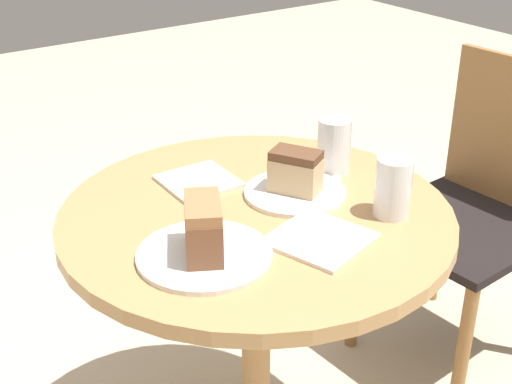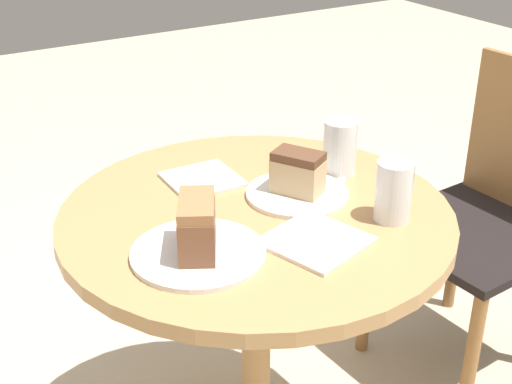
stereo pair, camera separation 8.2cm
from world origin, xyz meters
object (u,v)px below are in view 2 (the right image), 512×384
Objects in this scene: plate_far at (198,253)px; cake_slice_near at (298,172)px; cake_slice_far at (197,226)px; glass_lemonade at (340,150)px; glass_water at (393,194)px; chair at (491,217)px; plate_near at (297,194)px.

plate_far is 2.04× the size of cake_slice_near.
cake_slice_far is 1.10× the size of glass_lemonade.
glass_water is (0.07, 0.38, 0.05)m from plate_far.
chair is at bearing 93.78° from cake_slice_near.
plate_far is at bearing -101.15° from glass_water.
plate_near is 1.79× the size of cake_slice_near.
plate_far is at bearing -85.09° from chair.
plate_near is at bearing 69.44° from cake_slice_near.
chair is at bearing 98.63° from cake_slice_far.
plate_far is at bearing 0.00° from cake_slice_far.
cake_slice_far is at bearing -70.94° from glass_lemonade.
cake_slice_near reaches higher than plate_far.
chair reaches higher than cake_slice_far.
glass_water reaches higher than plate_near.
chair is at bearing 98.63° from plate_far.
plate_far is at bearing -70.94° from glass_lemonade.
glass_water is at bearing 29.80° from cake_slice_near.
chair is 0.73m from plate_near.
cake_slice_near is at bearing -110.56° from plate_near.
cake_slice_far is (-0.00, 0.00, 0.05)m from plate_far.
plate_far is 1.98× the size of glass_lemonade.
glass_lemonade is (-0.04, 0.14, 0.00)m from cake_slice_near.
plate_far is at bearing -70.28° from plate_near.
glass_lemonade is (-0.15, 0.42, -0.01)m from cake_slice_far.
glass_lemonade is 1.01× the size of glass_water.
cake_slice_far is 0.39m from glass_water.
plate_near is (0.04, -0.67, 0.27)m from chair.
glass_lemonade is 0.22m from glass_water.
cake_slice_far is 0.44m from glass_lemonade.
glass_lemonade is at bearing -93.76° from chair.
glass_lemonade reaches higher than cake_slice_far.
chair is at bearing 89.95° from glass_lemonade.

